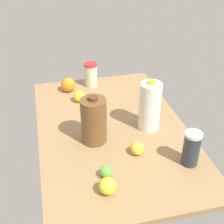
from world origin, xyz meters
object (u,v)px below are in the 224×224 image
(shaker_bottle, at_px, (191,148))
(orange_near_front, at_px, (68,85))
(tumbler_cup, at_px, (91,75))
(lemon_loose, at_px, (108,186))
(lemon_by_jug, at_px, (79,96))
(lemon_beside_bowl, at_px, (137,148))
(lime_far_back, at_px, (106,172))
(milk_jug, at_px, (150,106))
(chocolate_milk_jug, at_px, (94,121))

(shaker_bottle, distance_m, orange_near_front, 0.92)
(tumbler_cup, distance_m, lemon_loose, 0.93)
(lemon_by_jug, bearing_deg, orange_near_front, 18.51)
(lemon_beside_bowl, bearing_deg, lime_far_back, 123.10)
(milk_jug, relative_size, lemon_loose, 3.81)
(lemon_by_jug, height_order, orange_near_front, orange_near_front)
(orange_near_front, bearing_deg, lemon_loose, -176.71)
(lemon_loose, relative_size, lemon_beside_bowl, 1.15)
(chocolate_milk_jug, relative_size, lime_far_back, 4.66)
(chocolate_milk_jug, relative_size, shaker_bottle, 1.50)
(chocolate_milk_jug, height_order, shaker_bottle, chocolate_milk_jug)
(shaker_bottle, xyz_separation_m, lime_far_back, (0.00, 0.38, -0.06))
(lemon_loose, relative_size, orange_near_front, 0.80)
(chocolate_milk_jug, height_order, tumbler_cup, chocolate_milk_jug)
(tumbler_cup, bearing_deg, chocolate_milk_jug, 171.23)
(chocolate_milk_jug, bearing_deg, milk_jug, -81.81)
(chocolate_milk_jug, relative_size, tumbler_cup, 1.61)
(milk_jug, xyz_separation_m, lime_far_back, (-0.30, 0.29, -0.10))
(lemon_loose, xyz_separation_m, lemon_beside_bowl, (0.20, -0.19, -0.00))
(chocolate_milk_jug, xyz_separation_m, milk_jug, (0.04, -0.30, 0.01))
(orange_near_front, bearing_deg, milk_jug, -143.94)
(lemon_loose, xyz_separation_m, lime_far_back, (0.09, -0.01, -0.01))
(lemon_loose, relative_size, lime_far_back, 1.35)
(lime_far_back, bearing_deg, lemon_by_jug, 1.44)
(lemon_loose, height_order, lime_far_back, lemon_loose)
(tumbler_cup, xyz_separation_m, lemon_by_jug, (-0.18, 0.10, -0.04))
(tumbler_cup, distance_m, lime_far_back, 0.84)
(lemon_by_jug, bearing_deg, lime_far_back, -178.56)
(chocolate_milk_jug, bearing_deg, shaker_bottle, -124.67)
(chocolate_milk_jug, distance_m, orange_near_front, 0.54)
(tumbler_cup, height_order, lemon_loose, tumbler_cup)
(chocolate_milk_jug, xyz_separation_m, lime_far_back, (-0.26, -0.00, -0.09))
(lemon_loose, distance_m, lemon_by_jug, 0.74)
(chocolate_milk_jug, height_order, lemon_by_jug, chocolate_milk_jug)
(lemon_loose, bearing_deg, milk_jug, -38.09)
(tumbler_cup, relative_size, lemon_loose, 2.15)
(lemon_loose, height_order, lemon_beside_bowl, lemon_loose)
(lemon_beside_bowl, relative_size, lemon_by_jug, 0.91)
(lemon_loose, xyz_separation_m, lemon_by_jug, (0.74, 0.00, -0.00))
(lemon_beside_bowl, xyz_separation_m, orange_near_front, (0.68, 0.24, 0.01))
(milk_jug, height_order, lemon_beside_bowl, milk_jug)
(shaker_bottle, xyz_separation_m, milk_jug, (0.31, 0.09, 0.05))
(shaker_bottle, relative_size, lemon_beside_bowl, 2.66)
(milk_jug, height_order, orange_near_front, milk_jug)
(chocolate_milk_jug, distance_m, lemon_beside_bowl, 0.24)
(shaker_bottle, distance_m, lemon_beside_bowl, 0.24)
(tumbler_cup, relative_size, lemon_by_jug, 2.25)
(milk_jug, relative_size, orange_near_front, 3.04)
(tumbler_cup, distance_m, orange_near_front, 0.16)
(milk_jug, relative_size, lemon_by_jug, 3.99)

